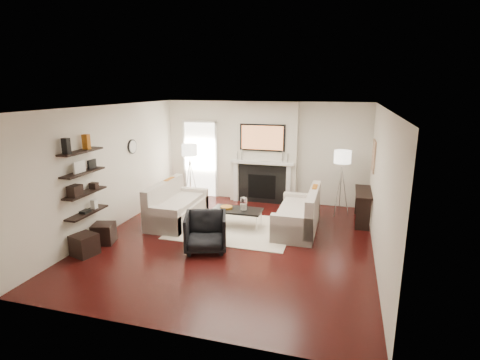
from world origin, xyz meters
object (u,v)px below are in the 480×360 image
(lamp_right_shade, at_px, (343,157))
(loveseat_right_base, at_px, (297,221))
(armchair, at_px, (206,230))
(ottoman_near, at_px, (104,233))
(lamp_left_shade, at_px, (190,150))
(loveseat_left_base, at_px, (178,213))
(coffee_table, at_px, (237,210))

(lamp_right_shade, bearing_deg, loveseat_right_base, -124.03)
(armchair, height_order, ottoman_near, armchair)
(armchair, xyz_separation_m, lamp_left_shade, (-1.48, 2.73, 1.05))
(loveseat_left_base, height_order, lamp_right_shade, lamp_right_shade)
(loveseat_left_base, bearing_deg, lamp_left_shade, 101.38)
(loveseat_right_base, xyz_separation_m, coffee_table, (-1.30, -0.21, 0.19))
(loveseat_left_base, relative_size, ottoman_near, 4.50)
(coffee_table, bearing_deg, loveseat_left_base, -178.85)
(loveseat_right_base, height_order, lamp_left_shade, lamp_left_shade)
(coffee_table, height_order, ottoman_near, coffee_table)
(loveseat_left_base, distance_m, loveseat_right_base, 2.75)
(armchair, relative_size, lamp_right_shade, 2.00)
(coffee_table, relative_size, lamp_right_shade, 2.75)
(coffee_table, bearing_deg, lamp_left_shade, 140.57)
(lamp_right_shade, bearing_deg, coffee_table, -145.37)
(lamp_right_shade, height_order, ottoman_near, lamp_right_shade)
(loveseat_left_base, relative_size, coffee_table, 1.64)
(lamp_right_shade, bearing_deg, armchair, -130.69)
(loveseat_right_base, distance_m, coffee_table, 1.33)
(lamp_right_shade, relative_size, ottoman_near, 1.00)
(ottoman_near, bearing_deg, armchair, 6.80)
(armchair, height_order, lamp_right_shade, lamp_right_shade)
(ottoman_near, bearing_deg, loveseat_left_base, 59.24)
(loveseat_left_base, relative_size, loveseat_right_base, 1.00)
(loveseat_right_base, bearing_deg, ottoman_near, -154.10)
(lamp_left_shade, bearing_deg, coffee_table, -39.43)
(loveseat_left_base, xyz_separation_m, loveseat_right_base, (2.74, 0.24, 0.00))
(ottoman_near, bearing_deg, lamp_right_shade, 34.11)
(coffee_table, height_order, lamp_left_shade, lamp_left_shade)
(loveseat_left_base, distance_m, coffee_table, 1.45)
(lamp_left_shade, bearing_deg, armchair, -61.49)
(loveseat_right_base, xyz_separation_m, lamp_right_shade, (0.87, 1.29, 1.24))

